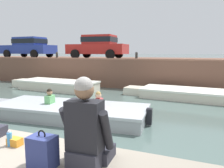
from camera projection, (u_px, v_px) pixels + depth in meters
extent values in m
plane|color=#4C605B|center=(123.00, 112.00, 7.69)|extent=(400.00, 400.00, 0.00)
cube|color=brown|center=(160.00, 71.00, 14.57)|extent=(60.00, 6.00, 1.65)
cube|color=brown|center=(152.00, 59.00, 11.80)|extent=(60.00, 0.24, 0.08)
cube|color=silver|center=(58.00, 86.00, 12.13)|extent=(4.50, 1.86, 0.44)
cube|color=silver|center=(23.00, 83.00, 13.23)|extent=(0.93, 0.93, 0.44)
cube|color=white|center=(58.00, 81.00, 12.09)|extent=(4.57, 1.92, 0.08)
cube|color=brown|center=(63.00, 83.00, 11.96)|extent=(0.32, 1.46, 0.06)
cube|color=silver|center=(196.00, 96.00, 9.67)|extent=(4.89, 2.04, 0.36)
cube|color=silver|center=(136.00, 90.00, 10.92)|extent=(1.02, 0.99, 0.36)
cube|color=white|center=(197.00, 91.00, 9.64)|extent=(4.95, 2.10, 0.08)
cube|color=brown|center=(205.00, 94.00, 9.50)|extent=(0.36, 1.51, 0.06)
cube|color=#93999E|center=(70.00, 113.00, 6.97)|extent=(4.96, 2.15, 0.35)
cube|color=#B1B7BD|center=(70.00, 106.00, 6.94)|extent=(5.02, 2.22, 0.08)
cube|color=brown|center=(80.00, 110.00, 6.85)|extent=(0.38, 1.58, 0.06)
cube|color=black|center=(149.00, 116.00, 6.24)|extent=(0.18, 0.21, 0.45)
cube|color=#66B26B|center=(50.00, 102.00, 7.13)|extent=(0.23, 0.34, 0.44)
sphere|color=#A37556|center=(50.00, 92.00, 7.08)|extent=(0.19, 0.19, 0.19)
sphere|color=black|center=(49.00, 91.00, 7.08)|extent=(0.17, 0.17, 0.17)
cube|color=#C64C51|center=(98.00, 106.00, 6.65)|extent=(0.23, 0.34, 0.44)
sphere|color=tan|center=(98.00, 95.00, 6.60)|extent=(0.19, 0.19, 0.19)
sphere|color=tan|center=(98.00, 94.00, 6.60)|extent=(0.17, 0.17, 0.17)
cube|color=#233893|center=(28.00, 50.00, 16.81)|extent=(4.15, 1.69, 0.64)
cube|color=#233893|center=(30.00, 41.00, 16.66)|extent=(2.08, 1.49, 0.60)
cube|color=black|center=(30.00, 41.00, 16.66)|extent=(2.16, 1.52, 0.33)
cylinder|color=black|center=(7.00, 54.00, 16.53)|extent=(0.60, 0.18, 0.60)
cylinder|color=black|center=(24.00, 54.00, 18.12)|extent=(0.60, 0.18, 0.60)
cylinder|color=black|center=(34.00, 54.00, 15.59)|extent=(0.60, 0.18, 0.60)
cylinder|color=black|center=(50.00, 54.00, 17.18)|extent=(0.60, 0.18, 0.60)
cube|color=#B2231E|center=(97.00, 49.00, 14.66)|extent=(4.02, 1.88, 0.64)
cube|color=#B2231E|center=(100.00, 40.00, 14.52)|extent=(2.04, 1.59, 0.60)
cube|color=black|center=(100.00, 40.00, 14.52)|extent=(2.12, 1.63, 0.33)
cylinder|color=black|center=(75.00, 54.00, 14.29)|extent=(0.61, 0.21, 0.60)
cylinder|color=black|center=(87.00, 54.00, 15.92)|extent=(0.61, 0.21, 0.60)
cylinder|color=black|center=(110.00, 54.00, 13.49)|extent=(0.61, 0.21, 0.60)
cylinder|color=black|center=(119.00, 54.00, 15.13)|extent=(0.61, 0.21, 0.60)
cylinder|color=#2D2B28|center=(57.00, 56.00, 14.17)|extent=(0.14, 0.14, 0.35)
sphere|color=#2D2B28|center=(57.00, 53.00, 14.14)|extent=(0.15, 0.15, 0.15)
cylinder|color=#2D2B28|center=(136.00, 57.00, 12.22)|extent=(0.14, 0.14, 0.35)
sphere|color=#2D2B28|center=(136.00, 53.00, 12.20)|extent=(0.15, 0.15, 0.15)
cube|color=#282833|center=(85.00, 158.00, 2.30)|extent=(0.36, 0.30, 0.20)
cube|color=#282833|center=(94.00, 152.00, 2.51)|extent=(0.46, 0.35, 0.14)
cube|color=black|center=(85.00, 125.00, 2.25)|extent=(0.37, 0.24, 0.52)
cylinder|color=black|center=(107.00, 131.00, 2.23)|extent=(0.11, 0.29, 0.47)
cylinder|color=black|center=(68.00, 126.00, 2.37)|extent=(0.11, 0.29, 0.47)
sphere|color=brown|center=(84.00, 90.00, 2.19)|extent=(0.20, 0.20, 0.20)
sphere|color=gray|center=(84.00, 86.00, 2.18)|extent=(0.19, 0.19, 0.19)
cylinder|color=#3F8CCC|center=(10.00, 139.00, 2.81)|extent=(0.06, 0.06, 0.18)
cylinder|color=white|center=(9.00, 132.00, 2.80)|extent=(0.04, 0.04, 0.02)
cube|color=navy|center=(43.00, 152.00, 2.29)|extent=(0.28, 0.20, 0.34)
cube|color=navy|center=(49.00, 152.00, 2.40)|extent=(0.22, 0.06, 0.18)
torus|color=black|center=(42.00, 135.00, 2.26)|extent=(0.10, 0.02, 0.10)
cube|color=orange|center=(15.00, 142.00, 2.84)|extent=(0.18, 0.12, 0.10)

